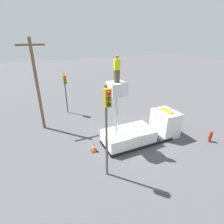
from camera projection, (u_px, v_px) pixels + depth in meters
name	position (u px, v px, depth m)	size (l,w,h in m)	color
ground_plane	(137.00, 141.00, 14.79)	(120.00, 120.00, 0.00)	#4C4C4F
bucket_truck	(143.00, 130.00, 14.62)	(6.64, 2.32, 5.27)	black
worker	(117.00, 69.00, 11.59)	(0.40, 0.26, 1.75)	brown
traffic_light_pole	(107.00, 116.00, 9.52)	(0.34, 0.57, 5.88)	#515156
traffic_light_across	(65.00, 86.00, 18.96)	(0.34, 0.57, 4.57)	#515156
fire_hydrant	(210.00, 136.00, 14.57)	(0.48, 0.24, 0.98)	#B2231E
traffic_cone_rear	(94.00, 147.00, 13.37)	(0.47, 0.47, 0.73)	black
utility_pole	(37.00, 83.00, 15.23)	(2.20, 0.26, 8.14)	brown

